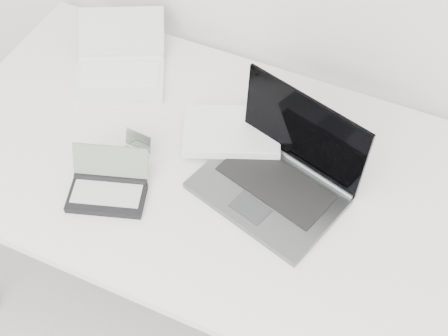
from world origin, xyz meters
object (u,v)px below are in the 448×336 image
at_px(desk, 241,186).
at_px(netbook_open_white, 120,67).
at_px(laptop_large, 263,161).
at_px(palmtop_charcoal, 108,188).

bearing_deg(desk, netbook_open_white, 156.75).
bearing_deg(desk, laptop_large, 42.32).
relative_size(netbook_open_white, palmtop_charcoal, 1.75).
relative_size(laptop_large, netbook_open_white, 1.30).
distance_m(laptop_large, netbook_open_white, 0.53).
bearing_deg(laptop_large, netbook_open_white, 178.76).
bearing_deg(netbook_open_white, desk, -49.42).
xyz_separation_m(laptop_large, palmtop_charcoal, (-0.31, -0.22, -0.02)).
bearing_deg(palmtop_charcoal, desk, 15.67).
height_order(desk, palmtop_charcoal, palmtop_charcoal).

